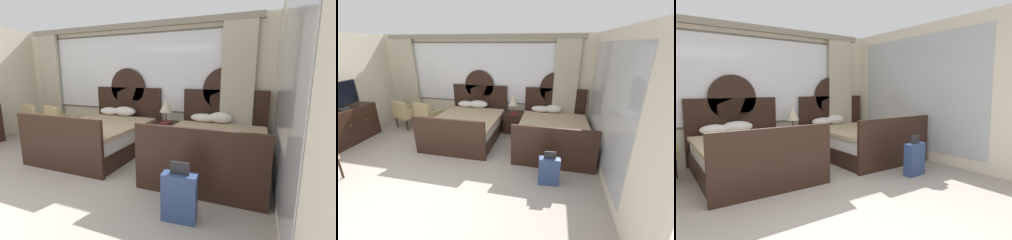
% 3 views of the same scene
% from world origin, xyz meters
% --- Properties ---
extents(wall_back_window, '(6.30, 0.22, 2.70)m').
position_xyz_m(wall_back_window, '(0.00, 3.79, 1.43)').
color(wall_back_window, beige).
rests_on(wall_back_window, ground_plane).
extents(wall_right_mirror, '(0.08, 4.39, 2.70)m').
position_xyz_m(wall_right_mirror, '(3.18, 1.62, 1.35)').
color(wall_right_mirror, beige).
rests_on(wall_right_mirror, ground_plane).
extents(bed_near_window, '(1.70, 2.20, 1.70)m').
position_xyz_m(bed_near_window, '(-0.04, 2.70, 0.35)').
color(bed_near_window, black).
rests_on(bed_near_window, ground_plane).
extents(bed_near_mirror, '(1.70, 2.20, 1.70)m').
position_xyz_m(bed_near_mirror, '(2.22, 2.69, 0.35)').
color(bed_near_mirror, black).
rests_on(bed_near_mirror, ground_plane).
extents(nightstand_between_beds, '(0.53, 0.56, 0.56)m').
position_xyz_m(nightstand_between_beds, '(1.09, 3.35, 0.28)').
color(nightstand_between_beds, black).
rests_on(nightstand_between_beds, ground_plane).
extents(table_lamp_on_nightstand, '(0.27, 0.27, 0.51)m').
position_xyz_m(table_lamp_on_nightstand, '(1.07, 3.39, 0.92)').
color(table_lamp_on_nightstand, brown).
rests_on(table_lamp_on_nightstand, nightstand_between_beds).
extents(book_on_nightstand, '(0.18, 0.26, 0.03)m').
position_xyz_m(book_on_nightstand, '(1.13, 3.24, 0.58)').
color(book_on_nightstand, maroon).
rests_on(book_on_nightstand, nightstand_between_beds).
extents(suitcase_on_floor, '(0.39, 0.19, 0.67)m').
position_xyz_m(suitcase_on_floor, '(2.17, 1.08, 0.27)').
color(suitcase_on_floor, navy).
rests_on(suitcase_on_floor, ground_plane).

